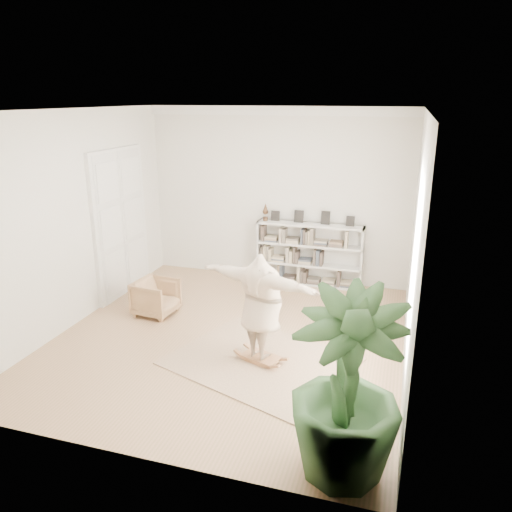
{
  "coord_description": "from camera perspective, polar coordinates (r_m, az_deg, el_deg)",
  "views": [
    {
      "loc": [
        2.57,
        -6.96,
        3.79
      ],
      "look_at": [
        0.33,
        0.4,
        1.31
      ],
      "focal_mm": 35.0,
      "sensor_mm": 36.0,
      "label": 1
    }
  ],
  "objects": [
    {
      "name": "room_shell",
      "position": [
        10.23,
        2.5,
        16.26
      ],
      "size": [
        6.0,
        6.0,
        6.0
      ],
      "color": "silver",
      "rests_on": "floor"
    },
    {
      "name": "rocker_board",
      "position": [
        7.58,
        0.56,
        -11.5
      ],
      "size": [
        0.64,
        0.5,
        0.12
      ],
      "rotation": [
        0.0,
        0.0,
        -0.34
      ],
      "color": "brown",
      "rests_on": "rug"
    },
    {
      "name": "person",
      "position": [
        7.2,
        0.58,
        -5.48
      ],
      "size": [
        2.04,
        1.15,
        1.6
      ],
      "primitive_type": "imported",
      "rotation": [
        0.0,
        0.0,
        2.81
      ],
      "color": "beige",
      "rests_on": "rocker_board"
    },
    {
      "name": "armchair",
      "position": [
        9.21,
        -11.35,
        -4.64
      ],
      "size": [
        0.77,
        0.75,
        0.64
      ],
      "primitive_type": "imported",
      "rotation": [
        0.0,
        0.0,
        1.47
      ],
      "color": "tan",
      "rests_on": "floor"
    },
    {
      "name": "floor",
      "position": [
        8.33,
        -3.0,
        -9.23
      ],
      "size": [
        6.0,
        6.0,
        0.0
      ],
      "primitive_type": "plane",
      "color": "#96774D",
      "rests_on": "ground"
    },
    {
      "name": "bookshelf",
      "position": [
        10.43,
        6.07,
        0.15
      ],
      "size": [
        2.2,
        0.35,
        1.64
      ],
      "color": "silver",
      "rests_on": "floor"
    },
    {
      "name": "doors",
      "position": [
        10.09,
        -15.17,
        3.51
      ],
      "size": [
        0.09,
        1.78,
        2.92
      ],
      "color": "white",
      "rests_on": "floor"
    },
    {
      "name": "rug",
      "position": [
        7.61,
        0.56,
        -11.92
      ],
      "size": [
        3.02,
        2.71,
        0.02
      ],
      "primitive_type": "cube",
      "rotation": [
        0.0,
        0.0,
        -0.34
      ],
      "color": "tan",
      "rests_on": "floor"
    },
    {
      "name": "houseplant",
      "position": [
        5.22,
        10.24,
        -14.48
      ],
      "size": [
        1.18,
        1.18,
        2.04
      ],
      "primitive_type": "imported",
      "rotation": [
        0.0,
        0.0,
        -0.03
      ],
      "color": "#2A4D26",
      "rests_on": "floor"
    }
  ]
}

